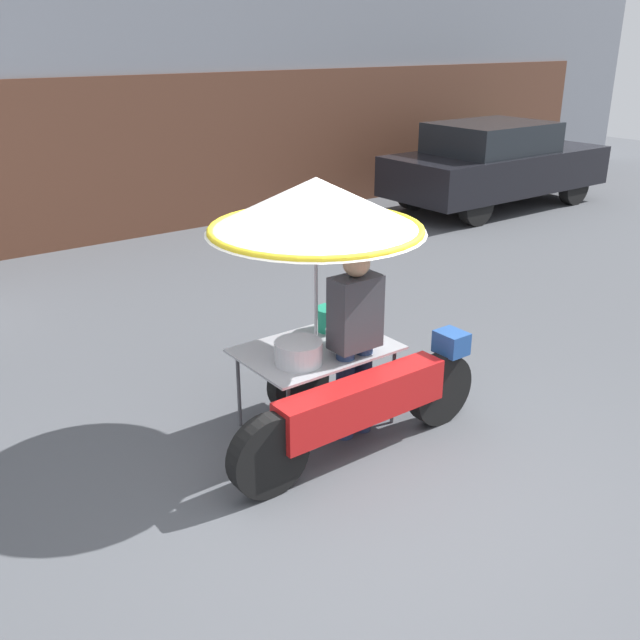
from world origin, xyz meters
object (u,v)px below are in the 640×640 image
Objects in this scene: vendor_person at (355,336)px; vendor_motorcycle_cart at (323,249)px; parked_car at (495,164)px; potted_plant at (502,158)px.

vendor_motorcycle_cart is at bearing 124.52° from vendor_person.
parked_car reaches higher than potted_plant.
potted_plant is (1.59, 1.15, -0.19)m from parked_car.
vendor_person is 1.44× the size of potted_plant.
potted_plant is at bearing 33.76° from vendor_person.
vendor_person is 10.48m from potted_plant.
parked_car is 1.98m from potted_plant.
vendor_motorcycle_cart is 8.55m from parked_car.
parked_car is (7.26, 4.46, -0.70)m from vendor_motorcycle_cart.
parked_car is at bearing -144.20° from potted_plant.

